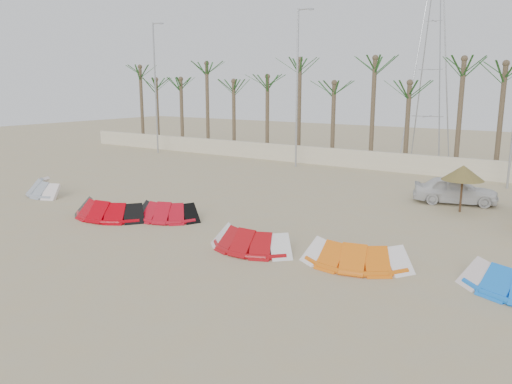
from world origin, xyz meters
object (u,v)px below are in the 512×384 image
Objects in this scene: kite_red_left at (113,208)px; parasol_left at (463,173)px; kite_grey at (49,186)px; kite_red_mid at (171,210)px; car at (455,190)px; kite_orange at (360,252)px; kite_red_right at (255,238)px.

kite_red_left is 16.07m from parasol_left.
kite_red_mid is (9.23, -0.19, -0.00)m from kite_grey.
kite_red_left is at bearing -154.16° from kite_red_mid.
car is at bearing 43.42° from kite_red_left.
parasol_left is at bearing 82.92° from kite_orange.
car reaches higher than kite_grey.
kite_red_right is 11.13m from parasol_left.
kite_grey is 1.11× the size of kite_red_mid.
kite_red_right is at bearing -1.07° from kite_red_left.
kite_grey is 6.96m from kite_red_left.
parasol_left is at bearing 63.57° from kite_red_right.
kite_red_right is at bearing -116.43° from parasol_left.
kite_orange is 1.67× the size of parasol_left.
kite_red_right is 1.47× the size of parasol_left.
car is (0.51, 10.92, 0.26)m from kite_orange.
kite_red_mid is 9.18m from kite_orange.
parasol_left is at bearing 37.47° from kite_red_left.
parasol_left is (4.91, 9.88, 1.44)m from kite_red_right.
kite_red_mid is (2.40, 1.16, -0.00)m from kite_red_left.
kite_red_left is 16.61m from car.
kite_orange is at bearing 9.65° from kite_red_right.
kite_orange is 0.92× the size of car.
parasol_left is (10.30, 8.57, 1.45)m from kite_red_mid.
kite_red_mid is at bearing 25.84° from kite_red_left.
car is (9.66, 10.26, 0.27)m from kite_red_mid.
kite_red_mid is 14.09m from car.
kite_grey is 9.23m from kite_red_mid.
kite_orange is (3.76, 0.64, 0.00)m from kite_red_right.
kite_grey and kite_red_mid have the same top height.
kite_red_right is 0.81× the size of car.
kite_red_left is at bearing -177.55° from kite_orange.
kite_grey is 0.99× the size of kite_orange.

